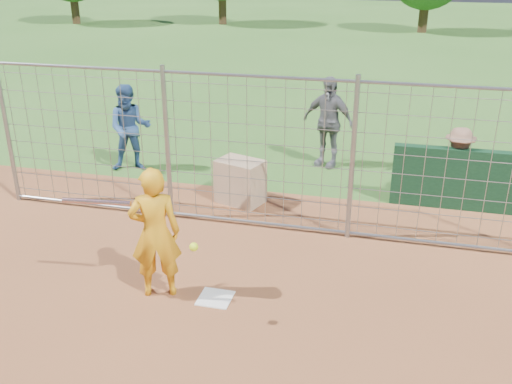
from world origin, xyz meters
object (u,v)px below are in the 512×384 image
(bystander_a, at_px, (130,128))
(bystander_b, at_px, (328,122))
(batter, at_px, (155,233))
(bystander_c, at_px, (457,167))
(equipment_bin, at_px, (240,182))

(bystander_a, bearing_deg, bystander_b, -2.50)
(batter, xyz_separation_m, bystander_b, (1.48, 5.48, 0.06))
(bystander_b, distance_m, bystander_c, 2.91)
(batter, bearing_deg, bystander_a, -81.31)
(bystander_b, height_order, bystander_c, bystander_b)
(batter, relative_size, bystander_c, 1.24)
(bystander_a, distance_m, bystander_c, 6.36)
(bystander_a, xyz_separation_m, bystander_b, (3.87, 1.25, 0.06))
(batter, bearing_deg, bystander_c, -155.72)
(batter, distance_m, equipment_bin, 3.20)
(bystander_a, distance_m, bystander_b, 4.07)
(bystander_c, height_order, equipment_bin, bystander_c)
(equipment_bin, bearing_deg, bystander_c, 30.75)
(bystander_a, bearing_deg, bystander_c, -22.66)
(batter, distance_m, bystander_a, 4.86)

